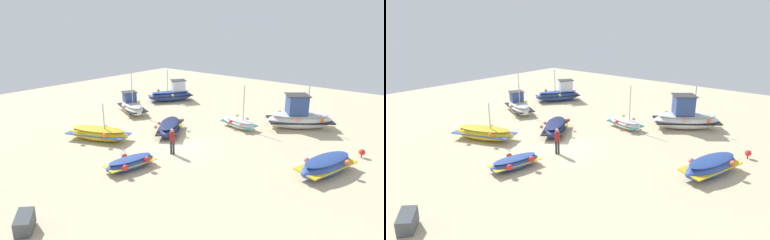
# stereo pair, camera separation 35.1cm
# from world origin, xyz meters

# --- Properties ---
(ground_plane) EXTENTS (52.63, 52.63, 0.00)m
(ground_plane) POSITION_xyz_m (0.00, 0.00, 0.00)
(ground_plane) COLOR beige
(fishing_boat_0) EXTENTS (4.92, 3.17, 2.78)m
(fishing_boat_0) POSITION_xyz_m (5.16, 2.70, 0.49)
(fishing_boat_0) COLOR gold
(fishing_boat_0) RESTS_ON ground_plane
(fishing_boat_1) EXTENTS (3.31, 1.91, 3.55)m
(fishing_boat_1) POSITION_xyz_m (-1.27, -5.98, 0.42)
(fishing_boat_1) COLOR white
(fishing_boat_1) RESTS_ON ground_plane
(fishing_boat_2) EXTENTS (1.89, 3.23, 0.83)m
(fishing_boat_2) POSITION_xyz_m (-0.28, 4.38, 0.38)
(fishing_boat_2) COLOR #2D4C9E
(fishing_boat_2) RESTS_ON ground_plane
(fishing_boat_3) EXTENTS (4.19, 4.92, 3.39)m
(fishing_boat_3) POSITION_xyz_m (8.98, -9.24, 0.71)
(fishing_boat_3) COLOR #2D4C9E
(fishing_boat_3) RESTS_ON ground_plane
(fishing_boat_4) EXTENTS (3.56, 4.12, 1.01)m
(fishing_boat_4) POSITION_xyz_m (2.13, -1.55, 0.50)
(fishing_boat_4) COLOR navy
(fishing_boat_4) RESTS_ON ground_plane
(fishing_boat_5) EXTENTS (2.55, 4.36, 1.07)m
(fishing_boat_5) POSITION_xyz_m (-9.31, -2.08, 0.53)
(fishing_boat_5) COLOR #2D4C9E
(fishing_boat_5) RESTS_ON ground_plane
(fishing_boat_6) EXTENTS (4.67, 3.25, 4.07)m
(fishing_boat_6) POSITION_xyz_m (8.76, -3.57, 0.63)
(fishing_boat_6) COLOR white
(fishing_boat_6) RESTS_ON ground_plane
(fishing_boat_7) EXTENTS (5.32, 4.76, 3.49)m
(fishing_boat_7) POSITION_xyz_m (-4.98, -9.01, 0.89)
(fishing_boat_7) COLOR white
(fishing_boat_7) RESTS_ON ground_plane
(person_walking) EXTENTS (0.32, 0.32, 1.71)m
(person_walking) POSITION_xyz_m (-0.68, 1.23, 0.99)
(person_walking) COLOR #2D2D38
(person_walking) RESTS_ON ground_plane
(mooring_buoy_0) EXTENTS (0.39, 0.39, 0.55)m
(mooring_buoy_0) POSITION_xyz_m (-10.34, -5.83, 0.35)
(mooring_buoy_0) COLOR #3F3F42
(mooring_buoy_0) RESTS_ON ground_plane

